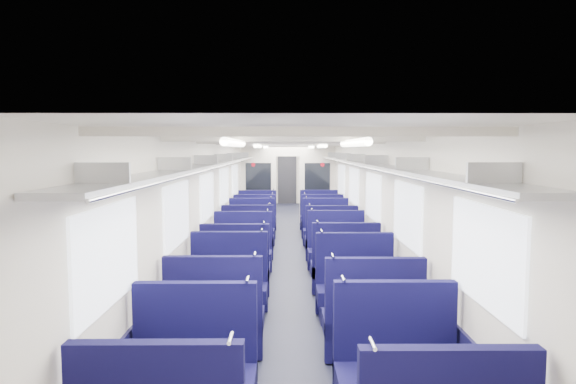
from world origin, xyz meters
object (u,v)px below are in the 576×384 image
at_px(bulkhead, 288,182).
at_px(seat_2, 193,379).
at_px(seat_19, 319,219).
at_px(seat_8, 236,272).
at_px(seat_6, 229,290).
at_px(seat_18, 257,219).
at_px(seat_3, 397,377).
at_px(seat_12, 248,242).
at_px(seat_15, 326,232).
at_px(seat_4, 215,323).
at_px(seat_13, 331,242).
at_px(seat_9, 345,270).
at_px(seat_5, 372,326).
at_px(seat_16, 255,225).
at_px(end_door, 287,179).
at_px(seat_10, 243,255).
at_px(seat_11, 336,254).
at_px(seat_14, 252,233).
at_px(seat_7, 355,292).
at_px(seat_17, 322,224).

height_order(bulkhead, seat_2, bulkhead).
bearing_deg(seat_19, seat_8, -105.99).
bearing_deg(seat_6, seat_18, 90.00).
height_order(seat_3, seat_12, same).
height_order(bulkhead, seat_15, bulkhead).
bearing_deg(seat_4, seat_13, 70.04).
relative_size(seat_9, seat_13, 1.00).
xyz_separation_m(seat_9, seat_12, (-1.66, 2.36, 0.00)).
distance_m(seat_3, seat_4, 2.08).
height_order(seat_6, seat_18, same).
bearing_deg(bulkhead, seat_5, -85.07).
height_order(seat_8, seat_16, same).
relative_size(end_door, seat_10, 1.75).
height_order(seat_6, seat_11, same).
relative_size(seat_10, seat_19, 1.00).
bearing_deg(seat_15, seat_4, -106.05).
relative_size(bulkhead, seat_3, 2.45).
bearing_deg(seat_14, seat_19, 53.37).
bearing_deg(seat_7, seat_3, -90.00).
height_order(seat_6, seat_12, same).
xyz_separation_m(seat_12, seat_14, (0.00, 1.09, 0.00)).
distance_m(bulkhead, seat_6, 8.39).
bearing_deg(seat_19, seat_3, -90.00).
height_order(seat_8, seat_15, same).
distance_m(seat_8, seat_10, 1.19).
distance_m(bulkhead, seat_7, 8.47).
xyz_separation_m(seat_4, seat_6, (0.00, 1.23, 0.00)).
bearing_deg(seat_9, seat_3, -90.00).
bearing_deg(seat_4, seat_6, 90.00).
distance_m(seat_7, seat_16, 6.03).
relative_size(seat_6, seat_9, 1.00).
relative_size(seat_6, seat_8, 1.00).
bearing_deg(seat_13, seat_7, -90.00).
bearing_deg(seat_4, seat_10, 90.00).
bearing_deg(seat_17, seat_9, -90.00).
bearing_deg(seat_14, seat_7, -70.21).
bearing_deg(seat_5, bulkhead, 94.93).
relative_size(seat_5, seat_19, 1.00).
xyz_separation_m(seat_14, seat_19, (1.66, 2.23, 0.00)).
xyz_separation_m(seat_3, seat_15, (0.00, 7.02, 0.00)).
distance_m(seat_13, seat_14, 2.04).
height_order(bulkhead, seat_19, bulkhead).
relative_size(seat_2, seat_6, 1.00).
bearing_deg(seat_8, seat_16, 90.00).
bearing_deg(seat_3, seat_2, -179.14).
distance_m(seat_6, seat_10, 2.16).
relative_size(seat_10, seat_15, 1.00).
bearing_deg(seat_5, seat_4, 177.15).
height_order(seat_11, seat_16, same).
bearing_deg(seat_14, seat_5, -74.13).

